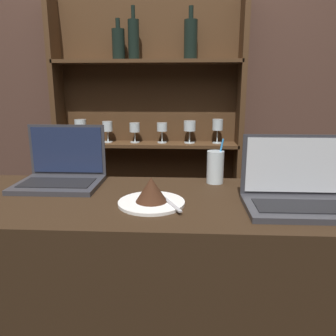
# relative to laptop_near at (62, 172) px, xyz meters

# --- Properties ---
(bar_counter) EXTENTS (1.77, 0.54, 1.03)m
(bar_counter) POSITION_rel_laptop_near_xyz_m (0.28, -0.15, -0.56)
(bar_counter) COLOR black
(bar_counter) RESTS_ON ground_plane
(back_wall) EXTENTS (7.00, 0.06, 2.70)m
(back_wall) POSITION_rel_laptop_near_xyz_m (0.28, 0.89, 0.27)
(back_wall) COLOR #4C3328
(back_wall) RESTS_ON ground_plane
(back_shelf) EXTENTS (1.12, 0.18, 1.92)m
(back_shelf) POSITION_rel_laptop_near_xyz_m (0.25, 0.81, -0.06)
(back_shelf) COLOR #472D19
(back_shelf) RESTS_ON ground_plane
(laptop_near) EXTENTS (0.31, 0.24, 0.22)m
(laptop_near) POSITION_rel_laptop_near_xyz_m (0.00, 0.00, 0.00)
(laptop_near) COLOR #333338
(laptop_near) RESTS_ON bar_counter
(laptop_far) EXTENTS (0.35, 0.22, 0.22)m
(laptop_far) POSITION_rel_laptop_near_xyz_m (0.84, -0.21, 0.00)
(laptop_far) COLOR #333338
(laptop_far) RESTS_ON bar_counter
(cake_plate) EXTENTS (0.21, 0.21, 0.09)m
(cake_plate) POSITION_rel_laptop_near_xyz_m (0.37, -0.21, -0.01)
(cake_plate) COLOR white
(cake_plate) RESTS_ON bar_counter
(water_glass) EXTENTS (0.07, 0.07, 0.17)m
(water_glass) POSITION_rel_laptop_near_xyz_m (0.59, 0.05, 0.02)
(water_glass) COLOR silver
(water_glass) RESTS_ON bar_counter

